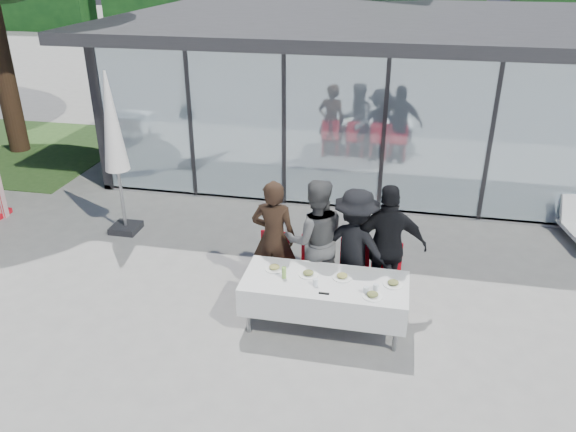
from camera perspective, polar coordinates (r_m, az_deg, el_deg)
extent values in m
plane|color=gray|center=(8.17, 0.04, -10.80)|extent=(90.00, 90.00, 0.00)
cube|color=gray|center=(15.23, 13.70, 6.48)|extent=(14.00, 8.00, 0.10)
cube|color=black|center=(18.64, 14.05, 14.81)|extent=(14.00, 0.20, 3.20)
cube|color=black|center=(16.06, -11.72, 13.40)|extent=(0.20, 8.00, 3.20)
cube|color=silver|center=(10.98, 14.79, 7.54)|extent=(13.60, 0.06, 3.10)
cube|color=#2D2D30|center=(14.14, 15.15, 18.56)|extent=(14.80, 8.80, 0.24)
cube|color=#262628|center=(12.56, -18.24, 9.33)|extent=(0.08, 0.10, 3.10)
cube|color=#262628|center=(11.74, -9.82, 9.15)|extent=(0.08, 0.10, 3.10)
cube|color=#262628|center=(11.19, -0.38, 8.72)|extent=(0.08, 0.10, 3.10)
cube|color=#262628|center=(10.97, 9.70, 8.00)|extent=(0.08, 0.10, 3.10)
cube|color=#262628|center=(11.09, 19.83, 7.03)|extent=(0.08, 0.10, 3.10)
cube|color=red|center=(13.79, 3.49, 6.94)|extent=(0.45, 0.45, 0.90)
cube|color=red|center=(14.15, 9.86, 7.09)|extent=(0.45, 0.45, 0.90)
cube|color=red|center=(13.84, 20.17, 5.46)|extent=(0.45, 0.45, 0.90)
cube|color=#103413|center=(34.55, 13.65, 20.51)|extent=(6.50, 2.00, 4.40)
cube|color=silver|center=(7.83, 3.74, -7.85)|extent=(2.26, 0.96, 0.42)
cylinder|color=gray|center=(7.82, -4.05, -9.55)|extent=(0.06, 0.06, 0.71)
cylinder|color=gray|center=(7.60, 10.93, -11.16)|extent=(0.06, 0.06, 0.71)
cylinder|color=gray|center=(8.38, -2.78, -6.86)|extent=(0.06, 0.06, 0.71)
cylinder|color=gray|center=(8.18, 11.08, -8.26)|extent=(0.06, 0.06, 0.71)
imported|color=black|center=(8.42, -1.46, -2.23)|extent=(0.68, 0.68, 1.84)
cube|color=red|center=(8.56, -1.57, -5.32)|extent=(0.44, 0.44, 0.05)
cube|color=red|center=(8.61, -1.29, -3.22)|extent=(0.44, 0.04, 0.55)
cylinder|color=red|center=(8.57, -3.01, -7.14)|extent=(0.04, 0.04, 0.43)
cylinder|color=red|center=(8.50, -0.64, -7.42)|extent=(0.04, 0.04, 0.43)
cylinder|color=red|center=(8.87, -2.43, -5.91)|extent=(0.04, 0.04, 0.43)
cylinder|color=red|center=(8.80, -0.14, -6.17)|extent=(0.04, 0.04, 0.43)
imported|color=#535353|center=(8.30, 2.79, -2.43)|extent=(1.14, 1.14, 1.91)
cube|color=red|center=(8.46, 2.61, -5.76)|extent=(0.44, 0.44, 0.05)
cube|color=red|center=(8.50, 2.86, -3.63)|extent=(0.44, 0.04, 0.55)
cylinder|color=red|center=(8.46, 1.16, -7.62)|extent=(0.04, 0.04, 0.43)
cylinder|color=red|center=(8.41, 3.60, -7.87)|extent=(0.04, 0.04, 0.43)
cylinder|color=red|center=(8.76, 1.60, -6.35)|extent=(0.04, 0.04, 0.43)
cylinder|color=red|center=(8.71, 3.95, -6.59)|extent=(0.04, 0.04, 0.43)
imported|color=black|center=(8.26, 6.82, -3.14)|extent=(1.46, 1.46, 1.80)
cube|color=red|center=(8.40, 6.59, -6.15)|extent=(0.44, 0.44, 0.05)
cube|color=red|center=(8.45, 6.81, -4.00)|extent=(0.44, 0.04, 0.55)
cylinder|color=red|center=(8.39, 5.16, -8.03)|extent=(0.04, 0.04, 0.43)
cylinder|color=red|center=(8.37, 7.63, -8.27)|extent=(0.04, 0.04, 0.43)
cylinder|color=red|center=(8.69, 5.45, -6.74)|extent=(0.04, 0.04, 0.43)
cylinder|color=red|center=(8.67, 7.83, -6.97)|extent=(0.04, 0.04, 0.43)
imported|color=black|center=(8.22, 10.10, -3.10)|extent=(1.26, 1.26, 1.91)
cube|color=red|center=(8.39, 9.81, -6.44)|extent=(0.44, 0.44, 0.05)
cube|color=red|center=(8.43, 10.00, -4.29)|extent=(0.44, 0.04, 0.55)
cylinder|color=red|center=(8.36, 8.38, -8.34)|extent=(0.04, 0.04, 0.43)
cylinder|color=red|center=(8.36, 10.87, -8.56)|extent=(0.04, 0.04, 0.43)
cylinder|color=red|center=(8.67, 8.55, -7.03)|extent=(0.04, 0.04, 0.43)
cylinder|color=red|center=(8.67, 10.94, -7.24)|extent=(0.04, 0.04, 0.43)
cylinder|color=white|center=(7.94, -1.38, -5.39)|extent=(0.27, 0.27, 0.01)
ellipsoid|color=tan|center=(7.93, -1.38, -5.18)|extent=(0.15, 0.15, 0.05)
cylinder|color=white|center=(7.81, 2.07, -5.98)|extent=(0.27, 0.27, 0.01)
ellipsoid|color=#425F23|center=(7.80, 2.08, -5.76)|extent=(0.15, 0.15, 0.05)
cylinder|color=white|center=(7.78, 5.52, -6.24)|extent=(0.27, 0.27, 0.01)
ellipsoid|color=tan|center=(7.76, 5.53, -6.03)|extent=(0.15, 0.15, 0.05)
cylinder|color=white|center=(7.73, 10.62, -6.85)|extent=(0.27, 0.27, 0.01)
ellipsoid|color=#425F23|center=(7.71, 10.64, -6.64)|extent=(0.15, 0.15, 0.05)
cylinder|color=white|center=(7.44, 8.57, -8.07)|extent=(0.27, 0.27, 0.01)
ellipsoid|color=#425F23|center=(7.42, 8.59, -7.85)|extent=(0.15, 0.15, 0.05)
cylinder|color=#84B74C|center=(7.71, -0.41, -5.78)|extent=(0.06, 0.06, 0.17)
cylinder|color=silver|center=(7.57, 2.80, -6.74)|extent=(0.07, 0.07, 0.10)
cylinder|color=silver|center=(7.54, 8.91, -7.19)|extent=(0.07, 0.07, 0.10)
cylinder|color=silver|center=(7.47, 7.92, -7.48)|extent=(0.07, 0.07, 0.10)
cube|color=black|center=(7.43, 3.67, -7.85)|extent=(0.14, 0.03, 0.01)
cube|color=red|center=(11.99, 26.14, 1.32)|extent=(0.47, 0.47, 0.05)
cube|color=red|center=(11.72, 26.65, 2.03)|extent=(0.44, 0.08, 0.55)
cylinder|color=red|center=(11.87, 25.27, 0.02)|extent=(0.04, 0.04, 0.43)
cylinder|color=red|center=(11.96, 26.93, -0.13)|extent=(0.04, 0.04, 0.43)
cylinder|color=red|center=(12.19, 24.94, 0.73)|extent=(0.04, 0.04, 0.43)
cylinder|color=red|center=(12.28, 26.56, 0.58)|extent=(0.04, 0.04, 0.43)
cube|color=black|center=(11.05, -16.13, -1.16)|extent=(0.50, 0.50, 0.12)
cylinder|color=gray|center=(10.56, -16.97, 5.10)|extent=(0.06, 0.06, 2.70)
cone|color=white|center=(10.33, -17.52, 9.10)|extent=(0.44, 0.44, 1.76)
cylinder|color=white|center=(11.88, 26.27, -0.94)|extent=(0.04, 0.04, 0.14)
cylinder|color=#382316|center=(16.07, -27.02, 13.43)|extent=(0.50, 0.50, 4.40)
cylinder|color=#382316|center=(19.84, 9.36, 14.06)|extent=(0.44, 0.44, 2.00)
cube|color=#385926|center=(16.58, -25.53, 6.08)|extent=(5.00, 5.00, 0.02)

